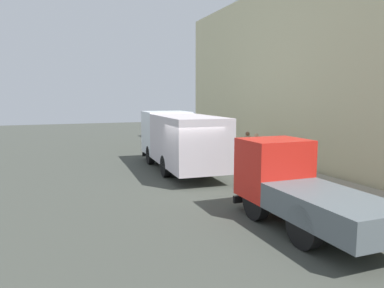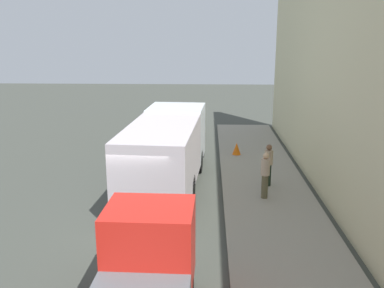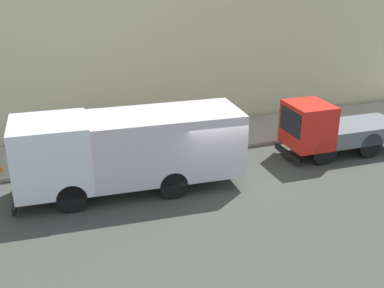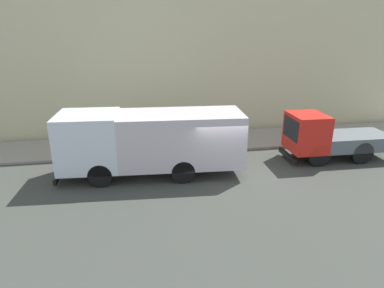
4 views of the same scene
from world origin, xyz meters
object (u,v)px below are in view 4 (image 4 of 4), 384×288
at_px(large_utility_truck, 151,140).
at_px(small_flatbed_truck, 328,138).
at_px(traffic_cone_orange, 58,148).
at_px(pedestrian_standing, 170,127).
at_px(pedestrian_walking, 145,128).

bearing_deg(large_utility_truck, small_flatbed_truck, -84.10).
bearing_deg(traffic_cone_orange, pedestrian_standing, -83.48).
relative_size(small_flatbed_truck, pedestrian_walking, 3.13).
bearing_deg(pedestrian_walking, large_utility_truck, -155.54).
distance_m(pedestrian_walking, pedestrian_standing, 1.41).
height_order(large_utility_truck, small_flatbed_truck, large_utility_truck).
xyz_separation_m(pedestrian_walking, traffic_cone_orange, (-0.97, 4.51, -0.60)).
height_order(large_utility_truck, pedestrian_walking, large_utility_truck).
height_order(small_flatbed_truck, traffic_cone_orange, small_flatbed_truck).
height_order(pedestrian_walking, pedestrian_standing, pedestrian_standing).
xyz_separation_m(large_utility_truck, traffic_cone_orange, (3.05, 4.63, -1.21)).
xyz_separation_m(pedestrian_standing, traffic_cone_orange, (-0.67, 5.88, -0.62)).
relative_size(large_utility_truck, small_flatbed_truck, 1.55).
bearing_deg(pedestrian_walking, small_flatbed_truck, -89.87).
xyz_separation_m(small_flatbed_truck, pedestrian_standing, (3.39, 7.52, -0.08)).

